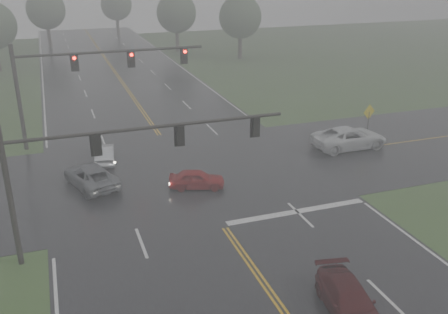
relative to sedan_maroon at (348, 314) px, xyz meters
name	(u,v)px	position (x,y,z in m)	size (l,w,h in m)	color
main_road	(194,184)	(-2.39, 14.20, 0.00)	(18.00, 160.00, 0.02)	black
cross_street	(185,172)	(-2.39, 16.20, 0.00)	(120.00, 14.00, 0.02)	black
stop_bar	(297,212)	(2.11, 8.60, 0.00)	(8.50, 0.50, 0.01)	silver
sedan_maroon	(348,314)	(0.00, 0.00, 0.00)	(1.79, 4.39, 1.27)	#3D0B0D
sedan_red	(197,188)	(-2.36, 13.58, 0.00)	(1.40, 3.47, 1.18)	maroon
sedan_silver	(106,162)	(-7.26, 19.86, 0.00)	(1.29, 3.71, 1.22)	#B2B5BA
car_grey	(92,186)	(-8.57, 16.05, 0.00)	(2.22, 4.82, 1.34)	slate
pickup_white	(348,148)	(10.59, 16.60, 0.00)	(2.66, 5.78, 1.61)	silver
signal_gantry_near	(102,157)	(-8.42, 8.34, 4.85)	(13.37, 0.30, 6.87)	black
signal_gantry_far	(78,73)	(-8.22, 24.52, 5.54)	(14.13, 0.40, 7.87)	black
sign_diamond_east	(369,116)	(12.89, 17.66, 1.98)	(1.20, 0.35, 2.94)	black
tree_ne_a	(176,13)	(8.92, 62.10, 5.79)	(5.99, 5.99, 8.80)	#2E231E
tree_n_mid	(46,10)	(-9.61, 73.09, 5.83)	(6.05, 6.05, 8.88)	#2E231E
tree_e_near	(240,17)	(15.99, 53.62, 5.80)	(6.01, 6.01, 8.83)	#2E231E
tree_n_far	(116,5)	(2.90, 83.45, 5.46)	(5.66, 5.66, 8.32)	#2E231E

